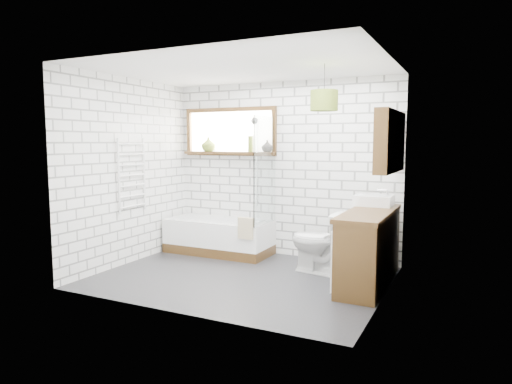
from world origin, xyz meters
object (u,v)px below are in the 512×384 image
at_px(vanity, 369,248).
at_px(pendant, 324,101).
at_px(basin, 374,200).
at_px(bathtub, 219,236).
at_px(toilet, 321,241).

xyz_separation_m(vanity, pendant, (-0.48, -0.28, 1.67)).
bearing_deg(vanity, basin, 96.84).
bearing_deg(bathtub, vanity, -13.34).
height_order(toilet, pendant, pendant).
bearing_deg(pendant, toilet, 108.97).
distance_m(bathtub, toilet, 1.72).
height_order(bathtub, vanity, vanity).
bearing_deg(toilet, vanity, 81.80).
relative_size(basin, pendant, 1.47).
height_order(vanity, basin, basin).
bearing_deg(vanity, bathtub, 166.66).
bearing_deg(bathtub, toilet, -11.46).
relative_size(vanity, toilet, 1.86).
bearing_deg(toilet, pendant, 28.85).
height_order(bathtub, toilet, toilet).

